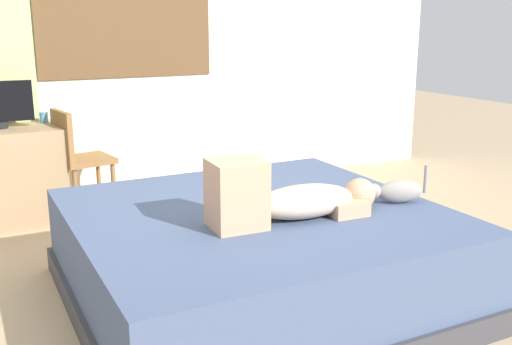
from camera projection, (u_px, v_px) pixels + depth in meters
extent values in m
plane|color=tan|center=(261.00, 307.00, 3.24)|extent=(16.00, 16.00, 0.00)
cube|color=beige|center=(125.00, 29.00, 5.06)|extent=(6.40, 0.12, 2.90)
cube|color=brown|center=(126.00, 17.00, 4.97)|extent=(1.48, 0.02, 1.00)
cube|color=white|center=(126.00, 17.00, 4.97)|extent=(1.40, 0.02, 0.92)
cube|color=#38383D|center=(256.00, 286.00, 3.34)|extent=(1.97, 1.91, 0.14)
cube|color=#425170|center=(256.00, 242.00, 3.27)|extent=(1.91, 1.85, 0.38)
ellipsoid|color=#CCB299|center=(305.00, 201.00, 3.08)|extent=(0.57, 0.29, 0.17)
sphere|color=tan|center=(360.00, 194.00, 3.22)|extent=(0.17, 0.17, 0.17)
cube|color=tan|center=(237.00, 194.00, 2.91)|extent=(0.27, 0.25, 0.34)
cube|color=tan|center=(340.00, 204.00, 3.18)|extent=(0.21, 0.29, 0.08)
ellipsoid|color=gray|center=(400.00, 191.00, 3.33)|extent=(0.28, 0.18, 0.13)
sphere|color=gray|center=(374.00, 191.00, 3.30)|extent=(0.08, 0.08, 0.08)
cylinder|color=gray|center=(426.00, 179.00, 3.34)|extent=(0.03, 0.03, 0.16)
cube|color=#997A56|center=(2.00, 177.00, 4.49)|extent=(0.90, 0.56, 0.74)
cylinder|color=black|center=(1.00, 125.00, 4.41)|extent=(0.10, 0.10, 0.05)
cylinder|color=teal|center=(44.00, 117.00, 4.66)|extent=(0.06, 0.06, 0.08)
cylinder|color=brown|center=(99.00, 182.00, 4.92)|extent=(0.04, 0.04, 0.44)
cylinder|color=brown|center=(114.00, 191.00, 4.68)|extent=(0.04, 0.04, 0.44)
cylinder|color=brown|center=(63.00, 188.00, 4.74)|extent=(0.04, 0.04, 0.44)
cylinder|color=brown|center=(76.00, 197.00, 4.50)|extent=(0.04, 0.04, 0.44)
cube|color=brown|center=(86.00, 160.00, 4.65)|extent=(0.44, 0.44, 0.04)
cube|color=brown|center=(62.00, 136.00, 4.50)|extent=(0.10, 0.38, 0.38)
cube|color=#ADCC75|center=(3.00, 51.00, 4.56)|extent=(0.44, 0.06, 2.58)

